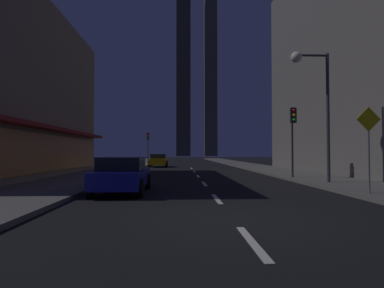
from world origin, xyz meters
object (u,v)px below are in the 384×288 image
Objects in this scene: car_parked_far at (158,160)px; fire_hydrant_far_left at (136,164)px; street_lamp_right at (312,84)px; traffic_light_far_left at (148,141)px; car_parked_near at (122,175)px; pedestrian_crossing_sign at (369,142)px; traffic_light_near_right at (293,126)px.

fire_hydrant_far_left is at bearing -142.73° from car_parked_far.
traffic_light_far_left is at bearing 112.15° from street_lamp_right.
traffic_light_far_left is 0.64× the size of street_lamp_right.
street_lamp_right reaches higher than traffic_light_far_left.
car_parked_far is at bearing 37.27° from fire_hydrant_far_left.
traffic_light_far_left reaches higher than car_parked_near.
pedestrian_crossing_sign is at bearing -70.28° from traffic_light_far_left.
pedestrian_crossing_sign is (0.10, -7.15, -1.18)m from traffic_light_near_right.
car_parked_near is at bearing -83.58° from fire_hydrant_far_left.
car_parked_far is 25.56m from pedestrian_crossing_sign.
car_parked_far is 19.14m from traffic_light_near_right.
traffic_light_near_right is 7.25m from pedestrian_crossing_sign.
car_parked_far is at bearing -75.12° from traffic_light_far_left.
car_parked_near is at bearing -148.72° from traffic_light_near_right.
street_lamp_right is at bearing 16.23° from car_parked_near.
traffic_light_near_right is 26.23m from traffic_light_far_left.
fire_hydrant_far_left is at bearing 122.33° from street_lamp_right.
fire_hydrant_far_left is at bearing 117.54° from pedestrian_crossing_sign.
traffic_light_far_left is (-1.90, 29.34, 2.45)m from car_parked_near.
car_parked_near reaches higher than fire_hydrant_far_left.
street_lamp_right is (11.28, -17.82, 4.61)m from fire_hydrant_far_left.
traffic_light_near_right reaches higher than car_parked_near.
fire_hydrant_far_left is at bearing 127.41° from traffic_light_near_right.
car_parked_far is 21.96m from street_lamp_right.
street_lamp_right is 2.09× the size of pedestrian_crossing_sign.
fire_hydrant_far_left is 9.32m from traffic_light_far_left.
car_parked_near is 20.57m from fire_hydrant_far_left.
street_lamp_right reaches higher than pedestrian_crossing_sign.
traffic_light_near_right reaches higher than fire_hydrant_far_left.
street_lamp_right is 5.22m from pedestrian_crossing_sign.
traffic_light_far_left reaches higher than fire_hydrant_far_left.
car_parked_near is 1.01× the size of traffic_light_far_left.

